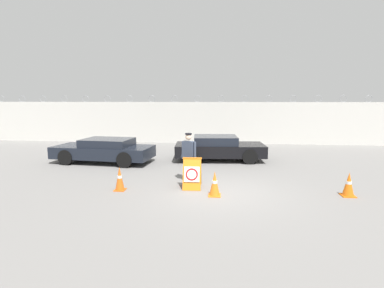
{
  "coord_description": "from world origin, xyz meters",
  "views": [
    {
      "loc": [
        0.0,
        -9.55,
        3.03
      ],
      "look_at": [
        -1.15,
        2.51,
        1.21
      ],
      "focal_mm": 28.0,
      "sensor_mm": 36.0,
      "label": 1
    }
  ],
  "objects": [
    {
      "name": "traffic_cone_mid",
      "position": [
        -0.16,
        -0.38,
        0.39
      ],
      "size": [
        0.39,
        0.39,
        0.79
      ],
      "color": "orange",
      "rests_on": "ground_plane"
    },
    {
      "name": "ground_plane",
      "position": [
        0.0,
        0.0,
        0.0
      ],
      "size": [
        90.0,
        90.0,
        0.0
      ],
      "primitive_type": "plane",
      "color": "gray"
    },
    {
      "name": "barricade_sign",
      "position": [
        -0.95,
        0.4,
        0.53
      ],
      "size": [
        0.65,
        0.82,
        1.06
      ],
      "rotation": [
        0.0,
        0.0,
        0.03
      ],
      "color": "orange",
      "rests_on": "ground_plane"
    },
    {
      "name": "parked_car_rear_sedan",
      "position": [
        -0.08,
        5.25,
        0.63
      ],
      "size": [
        4.51,
        2.28,
        1.22
      ],
      "rotation": [
        0.0,
        0.0,
        0.08
      ],
      "color": "black",
      "rests_on": "ground_plane"
    },
    {
      "name": "parked_car_front_coupe",
      "position": [
        -5.55,
        4.15,
        0.61
      ],
      "size": [
        4.85,
        2.29,
        1.16
      ],
      "rotation": [
        0.0,
        0.0,
        3.04
      ],
      "color": "black",
      "rests_on": "ground_plane"
    },
    {
      "name": "security_guard",
      "position": [
        -1.15,
        1.17,
        1.02
      ],
      "size": [
        0.6,
        0.59,
        1.81
      ],
      "rotation": [
        0.0,
        0.0,
        2.67
      ],
      "color": "black",
      "rests_on": "ground_plane"
    },
    {
      "name": "traffic_cone_near",
      "position": [
        -3.34,
        -0.11,
        0.4
      ],
      "size": [
        0.36,
        0.36,
        0.81
      ],
      "color": "orange",
      "rests_on": "ground_plane"
    },
    {
      "name": "perimeter_wall",
      "position": [
        0.0,
        11.15,
        1.43
      ],
      "size": [
        36.0,
        0.3,
        3.29
      ],
      "color": "silver",
      "rests_on": "ground_plane"
    },
    {
      "name": "traffic_cone_far",
      "position": [
        4.04,
        -0.01,
        0.38
      ],
      "size": [
        0.41,
        0.41,
        0.76
      ],
      "color": "orange",
      "rests_on": "ground_plane"
    }
  ]
}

